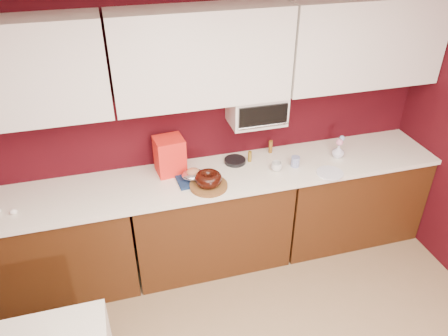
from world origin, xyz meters
name	(u,v)px	position (x,y,z in m)	size (l,w,h in m)	color
ceiling	(378,54)	(0.00, 0.00, 2.50)	(4.00, 4.50, 0.02)	white
wall_back	(199,121)	(0.00, 2.25, 1.25)	(4.00, 0.02, 2.50)	#3C080E
base_cabinet_left	(50,249)	(-1.33, 1.94, 0.43)	(1.31, 0.58, 0.86)	#43220D
base_cabinet_center	(210,221)	(0.00, 1.94, 0.43)	(1.31, 0.58, 0.86)	#43220D
base_cabinet_right	(347,197)	(1.33, 1.94, 0.43)	(1.31, 0.58, 0.86)	#43220D
countertop	(209,178)	(0.00, 1.94, 0.88)	(4.00, 0.62, 0.04)	white
upper_cabinet_left	(5,74)	(-1.33, 2.08, 1.85)	(1.31, 0.33, 0.70)	white
upper_cabinet_center	(202,57)	(0.00, 2.08, 1.85)	(1.31, 0.33, 0.70)	white
upper_cabinet_right	(364,42)	(1.33, 2.08, 1.85)	(1.31, 0.33, 0.70)	white
toaster_oven	(257,108)	(0.45, 2.10, 1.38)	(0.45, 0.30, 0.25)	white
toaster_oven_door	(263,116)	(0.45, 1.94, 1.38)	(0.40, 0.02, 0.18)	black
toaster_oven_handle	(263,126)	(0.45, 1.93, 1.30)	(0.02, 0.02, 0.42)	silver
cake_base	(209,186)	(-0.04, 1.78, 0.91)	(0.30, 0.30, 0.03)	brown
bundt_cake	(208,179)	(-0.04, 1.78, 0.98)	(0.21, 0.21, 0.09)	black
navy_towel	(193,180)	(-0.14, 1.91, 0.91)	(0.26, 0.22, 0.02)	navy
foil_ham_nest	(193,175)	(-0.14, 1.91, 0.96)	(0.19, 0.16, 0.07)	silver
roasted_ham	(193,172)	(-0.14, 1.91, 0.98)	(0.11, 0.09, 0.07)	#BE7956
pandoro_box	(170,155)	(-0.29, 2.09, 1.05)	(0.23, 0.21, 0.31)	red
dark_pan	(235,161)	(0.27, 2.08, 0.92)	(0.18, 0.18, 0.03)	black
coffee_mug	(277,166)	(0.56, 1.87, 0.94)	(0.08, 0.08, 0.09)	silver
blue_jar	(295,162)	(0.74, 1.89, 0.94)	(0.07, 0.07, 0.09)	navy
flower_vase	(338,151)	(1.16, 1.93, 0.96)	(0.09, 0.09, 0.13)	silver
flower_pink	(340,142)	(1.16, 1.93, 1.05)	(0.06, 0.06, 0.06)	pink
flower_blue	(342,138)	(1.19, 1.95, 1.07)	(0.05, 0.05, 0.05)	#82A7D1
china_plate	(330,173)	(0.97, 1.70, 0.91)	(0.22, 0.22, 0.01)	white
amber_bottle	(250,156)	(0.39, 2.07, 0.95)	(0.03, 0.03, 0.10)	brown
egg_left	(13,212)	(-1.47, 1.83, 0.92)	(0.05, 0.04, 0.04)	white
amber_bottle_tall	(271,147)	(0.62, 2.17, 0.96)	(0.03, 0.03, 0.12)	brown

